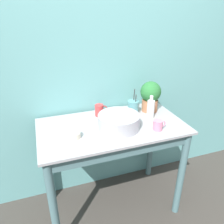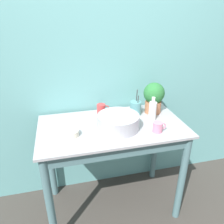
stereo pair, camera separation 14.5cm
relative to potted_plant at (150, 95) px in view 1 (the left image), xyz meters
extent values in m
cube|color=#609E9E|center=(-0.42, 0.23, 0.16)|extent=(6.00, 0.05, 2.40)
cylinder|color=slate|center=(-0.97, -0.43, -0.61)|extent=(0.06, 0.06, 0.87)
cylinder|color=slate|center=(0.12, -0.43, -0.61)|extent=(0.06, 0.06, 0.87)
cylinder|color=slate|center=(-0.97, 0.12, -0.61)|extent=(0.06, 0.06, 0.87)
cylinder|color=slate|center=(0.12, 0.12, -0.61)|extent=(0.06, 0.06, 0.87)
cube|color=slate|center=(-0.42, -0.43, -0.22)|extent=(1.09, 0.02, 0.10)
cube|color=#9E9EA3|center=(-0.42, -0.15, -0.16)|extent=(1.19, 0.65, 0.02)
cylinder|color=#B7704C|center=(0.00, 0.00, -0.10)|extent=(0.14, 0.14, 0.11)
sphere|color=#286B33|center=(0.00, 0.00, 0.03)|extent=(0.19, 0.19, 0.19)
cylinder|color=#A8A8B2|center=(-0.39, -0.21, -0.09)|extent=(0.33, 0.33, 0.12)
cylinder|color=white|center=(-0.06, -0.13, -0.07)|extent=(0.06, 0.06, 0.16)
cylinder|color=white|center=(-0.06, -0.13, 0.03)|extent=(0.03, 0.03, 0.04)
cylinder|color=pink|center=(-0.11, -0.34, -0.11)|extent=(0.08, 0.08, 0.08)
torus|color=pink|center=(-0.06, -0.34, -0.11)|extent=(0.05, 0.01, 0.05)
cylinder|color=#C63838|center=(-0.47, 0.05, -0.10)|extent=(0.08, 0.08, 0.10)
torus|color=#C63838|center=(-0.43, 0.05, -0.10)|extent=(0.07, 0.01, 0.07)
cylinder|color=beige|center=(-0.76, -0.24, -0.13)|extent=(0.11, 0.11, 0.05)
cylinder|color=#569399|center=(-0.17, 0.00, -0.09)|extent=(0.10, 0.10, 0.12)
cylinder|color=#333333|center=(-0.16, -0.02, -0.06)|extent=(0.01, 0.02, 0.19)
cylinder|color=#333333|center=(-0.16, 0.01, -0.04)|extent=(0.01, 0.03, 0.23)
camera|label=1|loc=(-0.93, -1.63, 0.72)|focal=35.00mm
camera|label=2|loc=(-0.79, -1.67, 0.72)|focal=35.00mm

